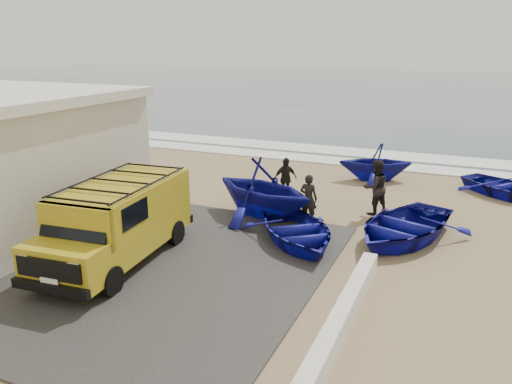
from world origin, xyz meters
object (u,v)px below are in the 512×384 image
(van, at_px, (118,219))
(boat_near_left, at_px, (297,230))
(fisherman_front, at_px, (308,198))
(fisherman_back, at_px, (285,179))
(boat_mid_left, at_px, (262,188))
(boat_far_right, at_px, (507,187))
(fisherman_middle, at_px, (375,187))
(boat_far_left, at_px, (375,162))
(boat_near_right, at_px, (403,226))
(parapet, at_px, (342,319))

(van, relative_size, boat_near_left, 1.37)
(boat_near_left, xyz_separation_m, fisherman_front, (-0.24, 1.86, 0.42))
(van, bearing_deg, fisherman_back, 67.61)
(boat_near_left, relative_size, fisherman_front, 2.37)
(boat_mid_left, bearing_deg, boat_far_right, -34.04)
(fisherman_front, bearing_deg, fisherman_middle, -135.39)
(van, xyz_separation_m, boat_far_right, (10.04, 10.78, -0.82))
(fisherman_front, bearing_deg, boat_far_left, -97.62)
(boat_mid_left, relative_size, fisherman_back, 2.42)
(van, xyz_separation_m, fisherman_front, (3.81, 4.97, -0.37))
(boat_near_right, xyz_separation_m, boat_mid_left, (-4.71, 0.21, 0.58))
(van, bearing_deg, boat_far_right, 42.10)
(boat_near_left, height_order, fisherman_middle, fisherman_middle)
(van, xyz_separation_m, boat_far_left, (4.85, 11.22, -0.39))
(fisherman_middle, bearing_deg, fisherman_back, -52.07)
(boat_far_left, distance_m, fisherman_front, 6.33)
(parapet, distance_m, boat_far_left, 12.38)
(boat_far_right, bearing_deg, boat_mid_left, 164.89)
(parapet, height_order, boat_mid_left, boat_mid_left)
(parapet, height_order, fisherman_middle, fisherman_middle)
(parapet, relative_size, boat_near_right, 1.36)
(boat_far_right, xyz_separation_m, fisherman_middle, (-4.37, -4.09, 0.58))
(boat_mid_left, distance_m, fisherman_back, 2.25)
(fisherman_back, bearing_deg, boat_mid_left, -136.78)
(van, height_order, fisherman_middle, van)
(fisherman_front, height_order, fisherman_back, fisherman_front)
(boat_near_right, bearing_deg, boat_mid_left, -163.35)
(boat_mid_left, relative_size, fisherman_middle, 2.04)
(parapet, relative_size, boat_far_right, 1.64)
(boat_far_right, bearing_deg, parapet, -159.20)
(van, height_order, fisherman_back, van)
(boat_mid_left, xyz_separation_m, fisherman_back, (0.00, 2.24, -0.22))
(parapet, bearing_deg, van, 170.86)
(boat_far_right, bearing_deg, fisherman_back, 153.02)
(fisherman_front, bearing_deg, parapet, 115.67)
(parapet, distance_m, van, 6.62)
(van, relative_size, boat_mid_left, 1.36)
(boat_near_left, relative_size, fisherman_back, 2.41)
(boat_far_right, bearing_deg, boat_near_left, 179.61)
(boat_near_right, bearing_deg, boat_far_left, 126.75)
(van, xyz_separation_m, boat_near_left, (4.05, 3.11, -0.79))
(boat_mid_left, bearing_deg, fisherman_back, 18.63)
(boat_far_left, height_order, boat_far_right, boat_far_left)
(boat_far_right, bearing_deg, fisherman_front, 170.62)
(van, xyz_separation_m, fisherman_middle, (5.67, 6.70, -0.23))
(boat_far_right, distance_m, fisherman_middle, 6.01)
(boat_near_left, relative_size, boat_far_left, 1.27)
(boat_near_left, distance_m, fisherman_front, 1.92)
(parapet, height_order, boat_far_right, boat_far_right)
(parapet, relative_size, van, 1.12)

